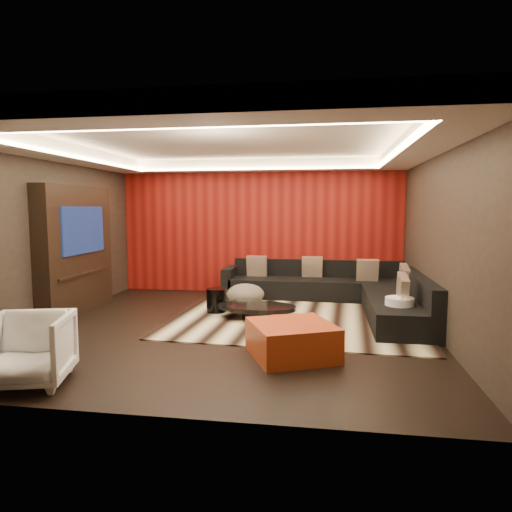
% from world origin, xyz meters
% --- Properties ---
extents(floor, '(6.00, 6.00, 0.02)m').
position_xyz_m(floor, '(0.00, 0.00, -0.01)').
color(floor, black).
rests_on(floor, ground).
extents(ceiling, '(6.00, 6.00, 0.02)m').
position_xyz_m(ceiling, '(0.00, 0.00, 2.81)').
color(ceiling, silver).
rests_on(ceiling, ground).
extents(wall_back, '(6.00, 0.02, 2.80)m').
position_xyz_m(wall_back, '(0.00, 3.01, 1.40)').
color(wall_back, black).
rests_on(wall_back, ground).
extents(wall_left, '(0.02, 6.00, 2.80)m').
position_xyz_m(wall_left, '(-3.01, 0.00, 1.40)').
color(wall_left, black).
rests_on(wall_left, ground).
extents(wall_right, '(0.02, 6.00, 2.80)m').
position_xyz_m(wall_right, '(3.01, 0.00, 1.40)').
color(wall_right, black).
rests_on(wall_right, ground).
extents(red_feature_wall, '(5.98, 0.05, 2.78)m').
position_xyz_m(red_feature_wall, '(0.00, 2.97, 1.40)').
color(red_feature_wall, '#6B0C0A').
rests_on(red_feature_wall, ground).
extents(soffit_back, '(6.00, 0.60, 0.22)m').
position_xyz_m(soffit_back, '(0.00, 2.70, 2.69)').
color(soffit_back, silver).
rests_on(soffit_back, ground).
extents(soffit_front, '(6.00, 0.60, 0.22)m').
position_xyz_m(soffit_front, '(0.00, -2.70, 2.69)').
color(soffit_front, silver).
rests_on(soffit_front, ground).
extents(soffit_left, '(0.60, 4.80, 0.22)m').
position_xyz_m(soffit_left, '(-2.70, 0.00, 2.69)').
color(soffit_left, silver).
rests_on(soffit_left, ground).
extents(soffit_right, '(0.60, 4.80, 0.22)m').
position_xyz_m(soffit_right, '(2.70, 0.00, 2.69)').
color(soffit_right, silver).
rests_on(soffit_right, ground).
extents(cove_back, '(4.80, 0.08, 0.04)m').
position_xyz_m(cove_back, '(0.00, 2.36, 2.60)').
color(cove_back, '#FFD899').
rests_on(cove_back, ground).
extents(cove_front, '(4.80, 0.08, 0.04)m').
position_xyz_m(cove_front, '(0.00, -2.36, 2.60)').
color(cove_front, '#FFD899').
rests_on(cove_front, ground).
extents(cove_left, '(0.08, 4.80, 0.04)m').
position_xyz_m(cove_left, '(-2.36, 0.00, 2.60)').
color(cove_left, '#FFD899').
rests_on(cove_left, ground).
extents(cove_right, '(0.08, 4.80, 0.04)m').
position_xyz_m(cove_right, '(2.36, 0.00, 2.60)').
color(cove_right, '#FFD899').
rests_on(cove_right, ground).
extents(tv_surround, '(0.30, 2.00, 2.20)m').
position_xyz_m(tv_surround, '(-2.85, 0.60, 1.10)').
color(tv_surround, black).
rests_on(tv_surround, ground).
extents(tv_screen, '(0.04, 1.30, 0.80)m').
position_xyz_m(tv_screen, '(-2.69, 0.60, 1.45)').
color(tv_screen, black).
rests_on(tv_screen, ground).
extents(tv_shelf, '(0.04, 1.60, 0.04)m').
position_xyz_m(tv_shelf, '(-2.69, 0.60, 0.70)').
color(tv_shelf, black).
rests_on(tv_shelf, ground).
extents(rug, '(4.14, 3.20, 0.02)m').
position_xyz_m(rug, '(0.96, 0.57, 0.01)').
color(rug, beige).
rests_on(rug, floor).
extents(coffee_table, '(1.41, 1.41, 0.22)m').
position_xyz_m(coffee_table, '(0.31, 0.61, 0.13)').
color(coffee_table, black).
rests_on(coffee_table, rug).
extents(drum_stool, '(0.36, 0.36, 0.41)m').
position_xyz_m(drum_stool, '(-0.46, 0.97, 0.22)').
color(drum_stool, black).
rests_on(drum_stool, rug).
extents(striped_pouf, '(0.78, 0.78, 0.39)m').
position_xyz_m(striped_pouf, '(-0.07, 1.66, 0.21)').
color(striped_pouf, '#C7B39A').
rests_on(striped_pouf, rug).
extents(white_side_table, '(0.42, 0.42, 0.52)m').
position_xyz_m(white_side_table, '(2.50, 0.18, 0.26)').
color(white_side_table, white).
rests_on(white_side_table, floor).
extents(orange_ottoman, '(1.25, 1.25, 0.42)m').
position_xyz_m(orange_ottoman, '(1.03, -1.19, 0.21)').
color(orange_ottoman, '#A62A15').
rests_on(orange_ottoman, floor).
extents(armchair, '(0.98, 0.99, 0.74)m').
position_xyz_m(armchair, '(-1.60, -2.50, 0.37)').
color(armchair, white).
rests_on(armchair, floor).
extents(sectional_sofa, '(3.65, 3.50, 0.75)m').
position_xyz_m(sectional_sofa, '(1.73, 1.86, 0.26)').
color(sectional_sofa, black).
rests_on(sectional_sofa, floor).
extents(throw_pillows, '(3.03, 2.81, 0.50)m').
position_xyz_m(throw_pillows, '(1.74, 1.89, 0.62)').
color(throw_pillows, beige).
rests_on(throw_pillows, sectional_sofa).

